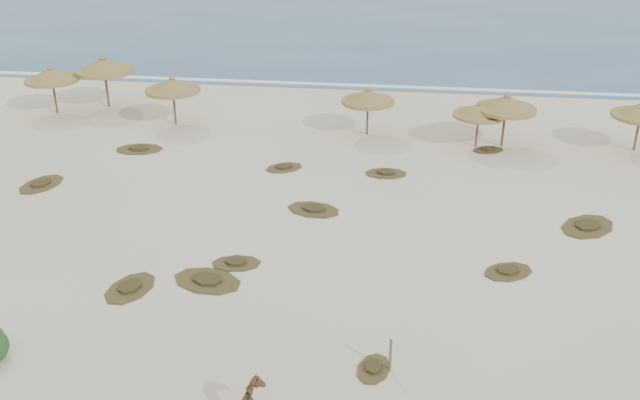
# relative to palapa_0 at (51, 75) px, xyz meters

# --- Properties ---
(ground) EXTENTS (160.00, 160.00, 0.00)m
(ground) POSITION_rel_palapa_0_xyz_m (14.97, -18.12, -2.25)
(ground) COLOR beige
(ground) RESTS_ON ground
(foam_line) EXTENTS (70.00, 0.60, 0.01)m
(foam_line) POSITION_rel_palapa_0_xyz_m (14.97, 7.88, -2.25)
(foam_line) COLOR white
(foam_line) RESTS_ON ground
(palapa_0) EXTENTS (3.35, 3.35, 2.90)m
(palapa_0) POSITION_rel_palapa_0_xyz_m (0.00, 0.00, 0.00)
(palapa_0) COLOR brown
(palapa_0) RESTS_ON ground
(palapa_1) EXTENTS (3.83, 3.83, 3.22)m
(palapa_1) POSITION_rel_palapa_0_xyz_m (2.59, 1.49, 0.25)
(palapa_1) COLOR brown
(palapa_1) RESTS_ON ground
(palapa_2) EXTENTS (3.90, 3.90, 2.86)m
(palapa_2) POSITION_rel_palapa_0_xyz_m (7.59, -1.05, -0.03)
(palapa_2) COLOR brown
(palapa_2) RESTS_ON ground
(palapa_3) EXTENTS (2.99, 2.99, 2.70)m
(palapa_3) POSITION_rel_palapa_0_xyz_m (18.45, -1.35, -0.15)
(palapa_3) COLOR brown
(palapa_3) RESTS_ON ground
(palapa_4) EXTENTS (3.36, 3.36, 2.49)m
(palapa_4) POSITION_rel_palapa_0_xyz_m (24.20, -2.49, -0.32)
(palapa_4) COLOR brown
(palapa_4) RESTS_ON ground
(palapa_5) EXTENTS (3.57, 3.57, 2.93)m
(palapa_5) POSITION_rel_palapa_0_xyz_m (25.55, -2.23, 0.02)
(palapa_5) COLOR brown
(palapa_5) RESTS_ON ground
(fence_post_far) EXTENTS (0.10, 0.10, 1.10)m
(fence_post_far) POSITION_rel_palapa_0_xyz_m (20.46, -21.28, -1.70)
(fence_post_far) COLOR #5F5847
(fence_post_far) RESTS_ON ground
(scrub_1) EXTENTS (2.13, 2.69, 0.16)m
(scrub_1) POSITION_rel_palapa_0_xyz_m (4.07, -10.05, -2.20)
(scrub_1) COLOR brown
(scrub_1) RESTS_ON ground
(scrub_2) EXTENTS (1.98, 1.46, 0.16)m
(scrub_2) POSITION_rel_palapa_0_xyz_m (14.61, -15.89, -2.20)
(scrub_2) COLOR brown
(scrub_2) RESTS_ON ground
(scrub_3) EXTENTS (2.57, 1.97, 0.16)m
(scrub_3) POSITION_rel_palapa_0_xyz_m (16.84, -11.08, -2.20)
(scrub_3) COLOR brown
(scrub_3) RESTS_ON ground
(scrub_4) EXTENTS (2.26, 2.02, 0.16)m
(scrub_4) POSITION_rel_palapa_0_xyz_m (24.49, -15.22, -2.20)
(scrub_4) COLOR brown
(scrub_4) RESTS_ON ground
(scrub_5) EXTENTS (3.08, 3.12, 0.16)m
(scrub_5) POSITION_rel_palapa_0_xyz_m (28.08, -11.20, -2.20)
(scrub_5) COLOR brown
(scrub_5) RESTS_ON ground
(scrub_6) EXTENTS (2.63, 1.91, 0.16)m
(scrub_6) POSITION_rel_palapa_0_xyz_m (6.96, -5.21, -2.20)
(scrub_6) COLOR brown
(scrub_6) RESTS_ON ground
(scrub_7) EXTENTS (2.11, 1.49, 0.16)m
(scrub_7) POSITION_rel_palapa_0_xyz_m (19.72, -6.77, -2.20)
(scrub_7) COLOR brown
(scrub_7) RESTS_ON ground
(scrub_9) EXTENTS (2.91, 2.29, 0.16)m
(scrub_9) POSITION_rel_palapa_0_xyz_m (13.88, -17.21, -2.20)
(scrub_9) COLOR brown
(scrub_9) RESTS_ON ground
(scrub_10) EXTENTS (1.92, 1.60, 0.16)m
(scrub_10) POSITION_rel_palapa_0_xyz_m (24.81, -3.03, -2.20)
(scrub_10) COLOR brown
(scrub_10) RESTS_ON ground
(scrub_11) EXTENTS (1.96, 2.51, 0.16)m
(scrub_11) POSITION_rel_palapa_0_xyz_m (11.35, -18.01, -2.20)
(scrub_11) COLOR brown
(scrub_11) RESTS_ON ground
(scrub_12) EXTENTS (1.23, 1.62, 0.16)m
(scrub_12) POSITION_rel_palapa_0_xyz_m (20.00, -21.30, -2.20)
(scrub_12) COLOR brown
(scrub_12) RESTS_ON ground
(scrub_13) EXTENTS (2.19, 2.00, 0.16)m
(scrub_13) POSITION_rel_palapa_0_xyz_m (14.79, -6.69, -2.20)
(scrub_13) COLOR brown
(scrub_13) RESTS_ON ground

